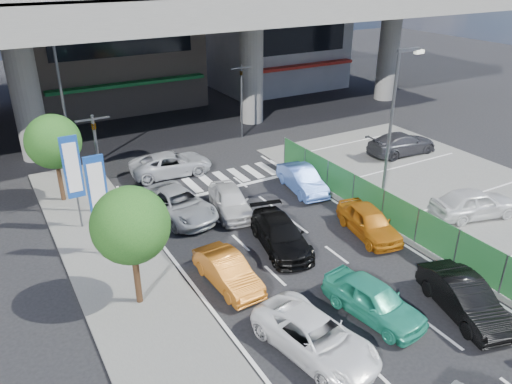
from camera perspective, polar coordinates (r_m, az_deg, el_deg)
ground at (r=19.74m, az=10.96°, el=-12.38°), size 120.00×120.00×0.00m
parking_lot at (r=28.23m, az=25.65°, el=-2.26°), size 12.00×28.00×0.06m
sidewalk_left at (r=19.84m, az=-13.10°, el=-12.17°), size 4.00×30.00×0.12m
fence_run at (r=23.14m, az=19.68°, el=-4.75°), size 0.16×22.00×1.80m
expressway at (r=35.28m, az=-12.67°, el=19.65°), size 64.00×14.00×10.75m
building_center at (r=45.91m, az=-17.06°, el=18.79°), size 14.00×10.90×15.00m
building_east at (r=51.35m, az=1.92°, el=18.71°), size 12.00×10.90×12.00m
traffic_light_left at (r=25.19m, az=-17.86°, el=5.61°), size 1.60×1.24×5.20m
traffic_light_right at (r=35.44m, az=-1.69°, el=12.32°), size 1.60×1.24×5.20m
street_lamp_right at (r=26.04m, az=15.54°, el=8.48°), size 1.65×0.22×8.00m
street_lamp_left at (r=30.62m, az=-20.96°, el=10.19°), size 1.65×0.22×8.00m
signboard_near at (r=21.66m, az=-17.63°, el=-0.07°), size 0.80×0.14×4.70m
signboard_far at (r=24.33m, az=-20.21°, el=2.36°), size 0.80×0.14×4.70m
tree_near at (r=18.05m, az=-14.13°, el=-3.74°), size 2.80×2.80×4.80m
tree_far at (r=27.47m, az=-22.16°, el=5.33°), size 2.80×2.80×4.80m
sedan_white_mid_left at (r=17.12m, az=6.79°, el=-16.11°), size 2.91×4.91×1.28m
taxi_teal_mid at (r=18.92m, az=13.28°, el=-11.89°), size 2.23×4.25×1.38m
hatch_black_mid_right at (r=20.01m, az=22.73°, el=-11.12°), size 2.49×4.42×1.38m
taxi_orange_left at (r=20.04m, az=-3.26°, el=-9.03°), size 1.52×3.85×1.25m
sedan_black_mid at (r=22.41m, az=2.85°, el=-4.87°), size 2.73×4.80×1.31m
taxi_orange_right at (r=23.95m, az=12.78°, el=-3.32°), size 2.34×4.28×1.38m
wagon_silver_front_left at (r=25.30m, az=-8.88°, el=-1.34°), size 3.02×5.26×1.38m
sedan_white_front_mid at (r=25.35m, az=-2.95°, el=-1.00°), size 2.42×4.30×1.38m
kei_truck_front_right at (r=27.87m, az=5.29°, el=1.42°), size 2.01×4.24×1.34m
crossing_wagon_silver at (r=30.30m, az=-9.69°, el=3.18°), size 5.07×2.73×1.35m
parked_sedan_white at (r=27.11m, az=23.66°, el=-1.14°), size 4.70×2.81×1.50m
parked_sedan_dgrey at (r=34.32m, az=16.32°, el=5.34°), size 4.98×2.24×1.42m
traffic_cone at (r=27.33m, az=12.55°, el=-0.22°), size 0.45×0.45×0.69m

